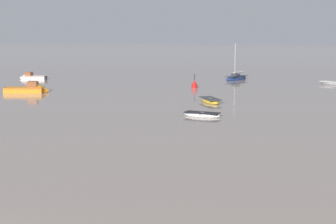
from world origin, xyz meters
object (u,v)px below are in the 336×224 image
Objects in this scene: motorboat_moored_0 at (31,90)px; rowboat_moored_7 at (333,83)px; rowboat_moored_1 at (210,101)px; motorboat_moored_1 at (30,78)px; channel_buoy at (194,85)px; rowboat_moored_3 at (202,115)px; sailboat_moored_0 at (236,78)px.

motorboat_moored_0 is 1.46× the size of rowboat_moored_7.
motorboat_moored_0 reaches higher than rowboat_moored_1.
motorboat_moored_1 reaches higher than rowboat_moored_1.
rowboat_moored_1 is at bearing -71.06° from channel_buoy.
motorboat_moored_1 is (-38.01, 23.93, 0.10)m from rowboat_moored_1.
rowboat_moored_3 is at bearing -75.91° from channel_buoy.
sailboat_moored_0 is 1.31× the size of motorboat_moored_1.
channel_buoy reaches higher than motorboat_moored_0.
rowboat_moored_1 is 17.36m from channel_buoy.
rowboat_moored_1 is 1.19× the size of rowboat_moored_3.
sailboat_moored_0 reaches higher than motorboat_moored_1.
rowboat_moored_1 reaches higher than rowboat_moored_3.
sailboat_moored_0 is at bearing 75.92° from channel_buoy.
sailboat_moored_0 is at bearing -27.31° from rowboat_moored_1.
channel_buoy is at bearing 159.96° from motorboat_moored_1.
rowboat_moored_3 is at bearing 26.51° from sailboat_moored_0.
channel_buoy reaches higher than rowboat_moored_7.
channel_buoy reaches higher than rowboat_moored_3.
motorboat_moored_0 is at bearing 51.68° from rowboat_moored_1.
sailboat_moored_0 reaches higher than rowboat_moored_1.
rowboat_moored_3 is 43.94m from sailboat_moored_0.
rowboat_moored_7 is (13.71, 38.61, 0.03)m from rowboat_moored_3.
rowboat_moored_1 reaches higher than rowboat_moored_7.
rowboat_moored_3 is at bearing -46.48° from motorboat_moored_0.
rowboat_moored_1 is 1.06× the size of rowboat_moored_7.
rowboat_moored_1 is 31.31m from rowboat_moored_7.
rowboat_moored_1 is 0.90× the size of motorboat_moored_1.
rowboat_moored_3 is 40.97m from rowboat_moored_7.
rowboat_moored_7 is (14.99, 27.49, -0.01)m from rowboat_moored_1.
channel_buoy is (-20.62, -11.07, 0.27)m from rowboat_moored_7.
rowboat_moored_3 is at bearing 107.57° from rowboat_moored_7.
sailboat_moored_0 is 37.51m from motorboat_moored_1.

